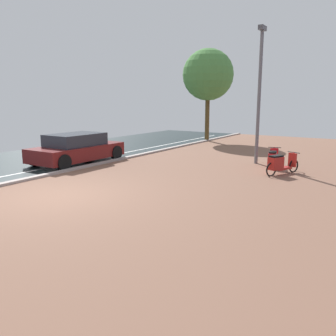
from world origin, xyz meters
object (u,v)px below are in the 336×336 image
scooter_mid (280,164)px  lamp_post (259,89)px  street_tree (208,75)px  parked_car_near (77,149)px  scooter_near (273,158)px

scooter_mid → lamp_post: 3.52m
lamp_post → street_tree: 8.51m
parked_car_near → street_tree: (1.03, 10.35, 3.60)m
parked_car_near → street_tree: bearing=84.3°
scooter_mid → parked_car_near: (-7.98, -2.22, 0.21)m
street_tree → scooter_near: bearing=-47.3°
scooter_near → scooter_mid: scooter_mid is taller
lamp_post → scooter_near: bearing=-28.7°
scooter_mid → parked_car_near: 8.29m
lamp_post → street_tree: size_ratio=0.94×
scooter_mid → parked_car_near: size_ratio=0.40×
street_tree → scooter_mid: bearing=-49.5°
parked_car_near → lamp_post: lamp_post is taller
scooter_near → parked_car_near: size_ratio=0.41×
scooter_near → parked_car_near: parked_car_near is taller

